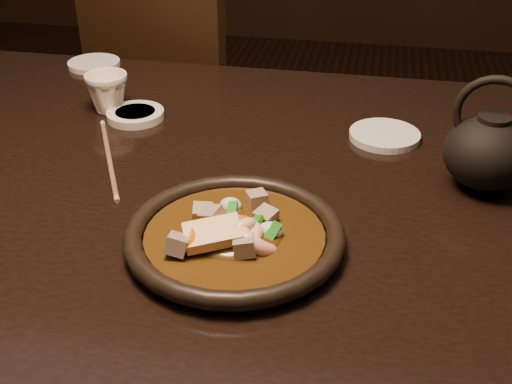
% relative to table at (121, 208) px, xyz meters
% --- Properties ---
extents(table, '(1.60, 0.90, 0.75)m').
position_rel_table_xyz_m(table, '(0.00, 0.00, 0.00)').
color(table, black).
rests_on(table, floor).
extents(chair, '(0.53, 0.53, 0.88)m').
position_rel_table_xyz_m(chair, '(-0.11, 0.68, -0.19)').
color(chair, black).
rests_on(chair, floor).
extents(plate, '(0.27, 0.27, 0.03)m').
position_rel_table_xyz_m(plate, '(0.22, -0.17, 0.09)').
color(plate, black).
rests_on(plate, table).
extents(stirfry, '(0.14, 0.16, 0.06)m').
position_rel_table_xyz_m(stirfry, '(0.22, -0.17, 0.10)').
color(stirfry, '#352009').
rests_on(stirfry, plate).
extents(soy_dish, '(0.10, 0.10, 0.01)m').
position_rel_table_xyz_m(soy_dish, '(-0.03, 0.17, 0.08)').
color(soy_dish, silver).
rests_on(soy_dish, table).
extents(saucer_left, '(0.11, 0.11, 0.01)m').
position_rel_table_xyz_m(saucer_left, '(-0.20, 0.40, 0.08)').
color(saucer_left, silver).
rests_on(saucer_left, table).
extents(saucer_right, '(0.11, 0.11, 0.01)m').
position_rel_table_xyz_m(saucer_right, '(0.39, 0.17, 0.08)').
color(saucer_right, silver).
rests_on(saucer_right, table).
extents(tea_cup, '(0.08, 0.07, 0.07)m').
position_rel_table_xyz_m(tea_cup, '(-0.09, 0.19, 0.11)').
color(tea_cup, white).
rests_on(tea_cup, table).
extents(chopsticks, '(0.13, 0.24, 0.01)m').
position_rel_table_xyz_m(chopsticks, '(-0.02, 0.01, 0.08)').
color(chopsticks, tan).
rests_on(chopsticks, table).
extents(teapot, '(0.15, 0.12, 0.16)m').
position_rel_table_xyz_m(teapot, '(0.53, 0.04, 0.14)').
color(teapot, black).
rests_on(teapot, table).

